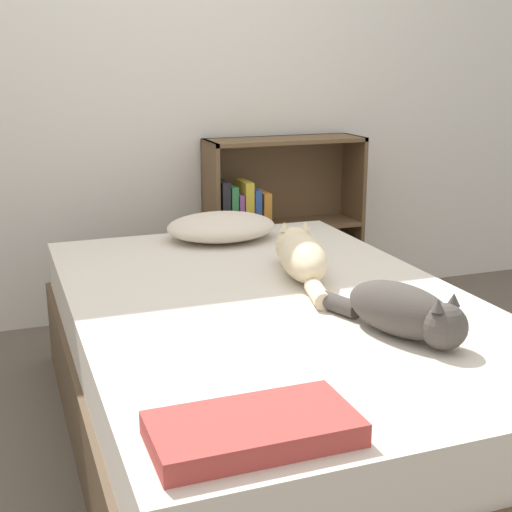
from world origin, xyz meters
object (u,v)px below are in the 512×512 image
Objects in this scene: bed at (272,374)px; pillow at (221,227)px; cat_light at (301,256)px; cat_dark at (405,312)px; bookshelf at (274,220)px.

pillow is at bearing 84.40° from bed.
cat_dark is (0.04, -0.63, -0.00)m from cat_light.
pillow reaches higher than bed.
bookshelf reaches higher than cat_light.
bed is at bearing -95.60° from pillow.
cat_light reaches higher than pillow.
pillow is 1.23m from cat_dark.
cat_light reaches higher than bed.
cat_dark is at bearing -62.97° from bed.
pillow is at bearing 23.71° from cat_light.
pillow is 0.80× the size of cat_light.
cat_dark reaches higher than pillow.
bookshelf is at bearing -3.83° from cat_light.
cat_dark is at bearing -83.23° from pillow.
bed is 0.85m from pillow.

